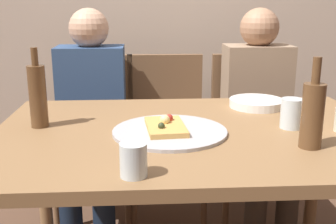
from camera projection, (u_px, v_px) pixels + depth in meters
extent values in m
cube|color=olive|center=(193.00, 135.00, 1.50)|extent=(1.43, 0.96, 0.04)
cylinder|color=olive|center=(44.00, 185.00, 1.97)|extent=(0.06, 0.06, 0.72)
cylinder|color=olive|center=(314.00, 178.00, 2.05)|extent=(0.06, 0.06, 0.72)
cylinder|color=#ADADB2|center=(170.00, 132.00, 1.46)|extent=(0.40, 0.40, 0.01)
cube|color=tan|center=(166.00, 127.00, 1.46)|extent=(0.15, 0.23, 0.02)
sphere|color=#EAD184|center=(165.00, 120.00, 1.48)|extent=(0.04, 0.04, 0.04)
sphere|color=#2D381E|center=(161.00, 126.00, 1.42)|extent=(0.02, 0.02, 0.02)
sphere|color=#B22D23|center=(169.00, 118.00, 1.51)|extent=(0.03, 0.03, 0.03)
cylinder|color=brown|center=(38.00, 97.00, 1.51)|extent=(0.06, 0.06, 0.23)
cylinder|color=brown|center=(34.00, 57.00, 1.47)|extent=(0.02, 0.02, 0.06)
cylinder|color=brown|center=(312.00, 116.00, 1.29)|extent=(0.07, 0.07, 0.21)
cylinder|color=brown|center=(317.00, 70.00, 1.26)|extent=(0.03, 0.03, 0.08)
cylinder|color=silver|center=(292.00, 114.00, 1.50)|extent=(0.08, 0.08, 0.11)
cylinder|color=silver|center=(133.00, 160.00, 1.09)|extent=(0.07, 0.07, 0.09)
cylinder|color=white|center=(257.00, 103.00, 1.81)|extent=(0.24, 0.24, 0.03)
cube|color=brown|center=(94.00, 140.00, 2.32)|extent=(0.44, 0.44, 0.05)
cube|color=brown|center=(96.00, 93.00, 2.46)|extent=(0.44, 0.04, 0.45)
cylinder|color=brown|center=(128.00, 193.00, 2.22)|extent=(0.04, 0.04, 0.42)
cylinder|color=brown|center=(56.00, 195.00, 2.19)|extent=(0.04, 0.04, 0.42)
cylinder|color=brown|center=(130.00, 166.00, 2.58)|extent=(0.04, 0.04, 0.42)
cylinder|color=brown|center=(68.00, 167.00, 2.56)|extent=(0.04, 0.04, 0.42)
cube|color=brown|center=(167.00, 139.00, 2.35)|extent=(0.44, 0.44, 0.05)
cube|color=brown|center=(165.00, 92.00, 2.48)|extent=(0.44, 0.04, 0.45)
cylinder|color=brown|center=(204.00, 191.00, 2.24)|extent=(0.04, 0.04, 0.42)
cylinder|color=brown|center=(134.00, 193.00, 2.22)|extent=(0.04, 0.04, 0.42)
cylinder|color=brown|center=(195.00, 164.00, 2.61)|extent=(0.04, 0.04, 0.42)
cylinder|color=brown|center=(135.00, 165.00, 2.58)|extent=(0.04, 0.04, 0.42)
cube|color=brown|center=(254.00, 137.00, 2.38)|extent=(0.44, 0.44, 0.05)
cube|color=brown|center=(248.00, 91.00, 2.51)|extent=(0.44, 0.04, 0.45)
cylinder|color=brown|center=(295.00, 188.00, 2.27)|extent=(0.04, 0.04, 0.42)
cylinder|color=brown|center=(226.00, 190.00, 2.25)|extent=(0.04, 0.04, 0.42)
cylinder|color=brown|center=(274.00, 162.00, 2.64)|extent=(0.04, 0.04, 0.42)
cylinder|color=brown|center=(215.00, 164.00, 2.61)|extent=(0.04, 0.04, 0.42)
cube|color=navy|center=(92.00, 94.00, 2.28)|extent=(0.36, 0.22, 0.52)
sphere|color=tan|center=(89.00, 28.00, 2.18)|extent=(0.21, 0.21, 0.21)
cylinder|color=black|center=(105.00, 151.00, 2.16)|extent=(0.12, 0.40, 0.12)
cylinder|color=black|center=(74.00, 152.00, 2.15)|extent=(0.12, 0.40, 0.12)
cylinder|color=black|center=(104.00, 209.00, 2.02)|extent=(0.11, 0.11, 0.45)
cylinder|color=black|center=(71.00, 210.00, 2.01)|extent=(0.11, 0.11, 0.45)
cube|color=#937A60|center=(256.00, 92.00, 2.33)|extent=(0.36, 0.22, 0.52)
sphere|color=#A87A5B|center=(259.00, 28.00, 2.24)|extent=(0.21, 0.21, 0.21)
cylinder|color=#3B3026|center=(278.00, 147.00, 2.21)|extent=(0.12, 0.40, 0.12)
cylinder|color=#3B3026|center=(248.00, 148.00, 2.20)|extent=(0.12, 0.40, 0.12)
cylinder|color=#3B3026|center=(287.00, 203.00, 2.08)|extent=(0.11, 0.11, 0.45)
cylinder|color=#3B3026|center=(256.00, 204.00, 2.07)|extent=(0.11, 0.11, 0.45)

